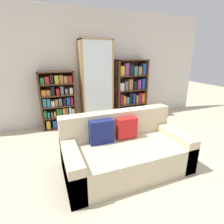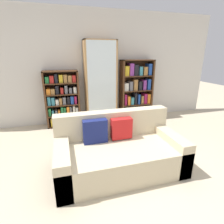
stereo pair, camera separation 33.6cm
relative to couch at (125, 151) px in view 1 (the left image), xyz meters
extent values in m
plane|color=beige|center=(0.07, -0.40, -0.28)|extent=(16.00, 16.00, 0.00)
cube|color=beige|center=(0.07, 2.24, 1.07)|extent=(6.51, 0.06, 2.70)
cube|color=beige|center=(0.00, -0.06, -0.08)|extent=(1.83, 0.94, 0.41)
cube|color=beige|center=(0.00, 0.31, 0.34)|extent=(1.83, 0.20, 0.42)
cube|color=beige|center=(-0.81, -0.06, -0.02)|extent=(0.20, 0.94, 0.53)
cube|color=beige|center=(0.82, -0.06, -0.02)|extent=(0.20, 0.94, 0.53)
cube|color=navy|center=(-0.32, 0.15, 0.30)|extent=(0.36, 0.12, 0.36)
cube|color=red|center=(0.10, 0.15, 0.30)|extent=(0.32, 0.12, 0.32)
cube|color=#4C2D19|center=(-1.13, 2.03, 0.38)|extent=(0.04, 0.32, 1.33)
cube|color=#4C2D19|center=(-0.38, 2.03, 0.38)|extent=(0.04, 0.32, 1.33)
cube|color=#4C2D19|center=(-0.76, 2.03, 1.03)|extent=(0.79, 0.32, 0.02)
cube|color=#4C2D19|center=(-0.76, 2.03, -0.27)|extent=(0.79, 0.32, 0.02)
cube|color=#4C2D19|center=(-0.76, 2.18, 0.38)|extent=(0.79, 0.01, 1.33)
cube|color=#4C2D19|center=(-0.76, 2.03, 0.00)|extent=(0.71, 0.32, 0.02)
cube|color=#4C2D19|center=(-0.76, 2.03, 0.25)|extent=(0.71, 0.32, 0.02)
cube|color=#4C2D19|center=(-0.76, 2.03, 0.51)|extent=(0.71, 0.32, 0.02)
cube|color=#4C2D19|center=(-0.76, 2.03, 0.77)|extent=(0.71, 0.32, 0.02)
cube|color=gold|center=(-1.03, 2.02, -0.16)|extent=(0.09, 0.24, 0.20)
cube|color=#1E4293|center=(-0.89, 2.02, -0.17)|extent=(0.09, 0.24, 0.18)
cube|color=#8E1947|center=(-0.76, 2.02, -0.16)|extent=(0.11, 0.24, 0.20)
cube|color=#1E4293|center=(-0.62, 2.02, -0.17)|extent=(0.11, 0.24, 0.18)
cube|color=#1E4293|center=(-0.48, 2.02, -0.19)|extent=(0.12, 0.24, 0.14)
cube|color=#237038|center=(-1.07, 2.02, 0.10)|extent=(0.06, 0.24, 0.18)
cube|color=teal|center=(-1.00, 2.02, 0.07)|extent=(0.04, 0.24, 0.13)
cube|color=#5B5B60|center=(-0.93, 2.02, 0.07)|extent=(0.04, 0.24, 0.13)
cube|color=orange|center=(-0.86, 2.02, 0.07)|extent=(0.04, 0.24, 0.13)
cube|color=#237038|center=(-0.79, 2.02, 0.11)|extent=(0.06, 0.24, 0.20)
cube|color=#237038|center=(-0.73, 2.02, 0.10)|extent=(0.04, 0.24, 0.18)
cube|color=orange|center=(-0.65, 2.02, 0.10)|extent=(0.06, 0.24, 0.19)
cube|color=#5B5B60|center=(-0.59, 2.02, 0.11)|extent=(0.04, 0.24, 0.20)
cube|color=beige|center=(-0.51, 2.02, 0.11)|extent=(0.05, 0.24, 0.20)
cube|color=beige|center=(-0.44, 2.02, 0.09)|extent=(0.06, 0.24, 0.16)
cube|color=teal|center=(-1.06, 2.02, 0.37)|extent=(0.07, 0.24, 0.20)
cube|color=teal|center=(-0.97, 2.02, 0.36)|extent=(0.07, 0.24, 0.19)
cube|color=beige|center=(-0.88, 2.02, 0.33)|extent=(0.07, 0.24, 0.13)
cube|color=olive|center=(-0.80, 2.02, 0.35)|extent=(0.06, 0.24, 0.16)
cube|color=#5B5B60|center=(-0.72, 2.02, 0.35)|extent=(0.07, 0.24, 0.17)
cube|color=black|center=(-0.62, 2.02, 0.35)|extent=(0.06, 0.24, 0.18)
cube|color=#1E4293|center=(-0.54, 2.02, 0.36)|extent=(0.07, 0.24, 0.19)
cube|color=#8E1947|center=(-0.46, 2.02, 0.36)|extent=(0.05, 0.24, 0.18)
cube|color=orange|center=(-1.05, 2.02, 0.59)|extent=(0.09, 0.24, 0.13)
cube|color=olive|center=(-0.95, 2.02, 0.59)|extent=(0.09, 0.24, 0.13)
cube|color=black|center=(-0.86, 2.02, 0.62)|extent=(0.07, 0.24, 0.19)
cube|color=#AD231E|center=(-0.75, 2.02, 0.59)|extent=(0.06, 0.24, 0.15)
cube|color=#5B5B60|center=(-0.66, 2.02, 0.62)|extent=(0.07, 0.24, 0.19)
cube|color=#5B5B60|center=(-0.56, 2.02, 0.59)|extent=(0.07, 0.24, 0.13)
cube|color=beige|center=(-0.46, 2.02, 0.59)|extent=(0.07, 0.24, 0.15)
cube|color=#237038|center=(-1.05, 2.02, 0.85)|extent=(0.08, 0.24, 0.14)
cube|color=#AD231E|center=(-0.95, 2.02, 0.86)|extent=(0.09, 0.24, 0.16)
cube|color=black|center=(-0.86, 2.02, 0.88)|extent=(0.06, 0.24, 0.20)
cube|color=gold|center=(-0.75, 2.02, 0.87)|extent=(0.08, 0.24, 0.18)
cube|color=olive|center=(-0.66, 2.02, 0.87)|extent=(0.08, 0.24, 0.18)
cube|color=olive|center=(-0.56, 2.02, 0.86)|extent=(0.08, 0.24, 0.16)
cube|color=#AD231E|center=(-0.46, 2.02, 0.86)|extent=(0.08, 0.24, 0.16)
cube|color=#AD7F4C|center=(-0.19, 2.01, 0.72)|extent=(0.04, 0.36, 2.00)
cube|color=#AD7F4C|center=(0.54, 2.01, 0.72)|extent=(0.04, 0.36, 2.00)
cube|color=#AD7F4C|center=(0.18, 2.01, 1.71)|extent=(0.76, 0.36, 0.02)
cube|color=#AD7F4C|center=(0.18, 2.01, -0.27)|extent=(0.76, 0.36, 0.02)
cube|color=#AD7F4C|center=(0.18, 2.18, 0.72)|extent=(0.76, 0.01, 2.00)
cube|color=silver|center=(0.18, 1.83, 0.72)|extent=(0.68, 0.01, 1.98)
cube|color=#AD7F4C|center=(0.18, 2.01, 0.13)|extent=(0.68, 0.32, 0.02)
cube|color=#AD7F4C|center=(0.18, 2.01, 0.52)|extent=(0.68, 0.32, 0.02)
cube|color=#AD7F4C|center=(0.18, 2.01, 0.91)|extent=(0.68, 0.32, 0.02)
cube|color=#AD7F4C|center=(0.18, 2.01, 1.30)|extent=(0.68, 0.32, 0.02)
cylinder|color=silver|center=(-0.06, 1.99, -0.22)|extent=(0.01, 0.01, 0.08)
cone|color=silver|center=(-0.06, 1.99, -0.13)|extent=(0.09, 0.09, 0.10)
cylinder|color=silver|center=(0.10, 2.01, -0.22)|extent=(0.01, 0.01, 0.08)
cone|color=silver|center=(0.10, 2.01, -0.13)|extent=(0.09, 0.09, 0.10)
cylinder|color=silver|center=(0.26, 2.01, -0.22)|extent=(0.01, 0.01, 0.08)
cone|color=silver|center=(0.26, 2.01, -0.13)|extent=(0.09, 0.09, 0.10)
cylinder|color=silver|center=(0.42, 2.02, -0.22)|extent=(0.01, 0.01, 0.08)
cone|color=silver|center=(0.42, 2.02, -0.13)|extent=(0.09, 0.09, 0.10)
cylinder|color=silver|center=(-0.08, 1.99, 0.18)|extent=(0.01, 0.01, 0.07)
cone|color=silver|center=(-0.08, 1.99, 0.26)|extent=(0.09, 0.09, 0.09)
cylinder|color=silver|center=(0.05, 2.01, 0.18)|extent=(0.01, 0.01, 0.07)
cone|color=silver|center=(0.05, 2.01, 0.26)|extent=(0.09, 0.09, 0.09)
cylinder|color=silver|center=(0.18, 2.02, 0.18)|extent=(0.01, 0.01, 0.07)
cone|color=silver|center=(0.18, 2.02, 0.26)|extent=(0.09, 0.09, 0.09)
cylinder|color=silver|center=(0.30, 1.99, 0.18)|extent=(0.01, 0.01, 0.07)
cone|color=silver|center=(0.30, 1.99, 0.26)|extent=(0.09, 0.09, 0.09)
cylinder|color=silver|center=(0.43, 1.99, 0.18)|extent=(0.01, 0.01, 0.07)
cone|color=silver|center=(0.43, 1.99, 0.26)|extent=(0.09, 0.09, 0.09)
cylinder|color=silver|center=(-0.04, 1.99, 0.57)|extent=(0.01, 0.01, 0.08)
cone|color=silver|center=(-0.04, 1.99, 0.66)|extent=(0.09, 0.09, 0.10)
cylinder|color=silver|center=(0.18, 2.00, 0.57)|extent=(0.01, 0.01, 0.08)
cone|color=silver|center=(0.18, 2.00, 0.66)|extent=(0.09, 0.09, 0.10)
cylinder|color=silver|center=(0.39, 2.02, 0.57)|extent=(0.01, 0.01, 0.08)
cone|color=silver|center=(0.39, 2.02, 0.66)|extent=(0.09, 0.09, 0.10)
cylinder|color=silver|center=(-0.08, 2.01, 0.96)|extent=(0.01, 0.01, 0.07)
cone|color=silver|center=(-0.08, 2.01, 1.03)|extent=(0.09, 0.09, 0.08)
cylinder|color=silver|center=(0.05, 1.99, 0.96)|extent=(0.01, 0.01, 0.07)
cone|color=silver|center=(0.05, 1.99, 1.03)|extent=(0.09, 0.09, 0.08)
cylinder|color=silver|center=(0.18, 2.00, 0.96)|extent=(0.01, 0.01, 0.07)
cone|color=silver|center=(0.18, 2.00, 1.03)|extent=(0.09, 0.09, 0.08)
cylinder|color=silver|center=(0.30, 1.99, 0.96)|extent=(0.01, 0.01, 0.07)
cone|color=silver|center=(0.30, 1.99, 1.03)|extent=(0.09, 0.09, 0.08)
cylinder|color=silver|center=(0.43, 2.00, 0.96)|extent=(0.01, 0.01, 0.07)
cone|color=silver|center=(0.43, 2.00, 1.03)|extent=(0.09, 0.09, 0.08)
cylinder|color=silver|center=(-0.04, 2.00, 1.36)|extent=(0.01, 0.01, 0.08)
cone|color=silver|center=(-0.04, 2.00, 1.44)|extent=(0.09, 0.09, 0.09)
cylinder|color=silver|center=(0.18, 2.01, 1.36)|extent=(0.01, 0.01, 0.08)
cone|color=silver|center=(0.18, 2.01, 1.44)|extent=(0.09, 0.09, 0.09)
cylinder|color=silver|center=(0.39, 2.01, 1.36)|extent=(0.01, 0.01, 0.08)
cone|color=silver|center=(0.39, 2.01, 1.44)|extent=(0.09, 0.09, 0.09)
cube|color=#4C2D19|center=(0.74, 2.03, 0.49)|extent=(0.04, 0.32, 1.56)
cube|color=#4C2D19|center=(1.55, 2.03, 0.49)|extent=(0.04, 0.32, 1.56)
cube|color=#4C2D19|center=(1.14, 2.03, 1.26)|extent=(0.85, 0.32, 0.02)
cube|color=#4C2D19|center=(1.14, 2.03, -0.27)|extent=(0.85, 0.32, 0.02)
cube|color=#4C2D19|center=(1.14, 2.18, 0.49)|extent=(0.85, 0.01, 1.56)
cube|color=#4C2D19|center=(1.14, 2.03, 0.12)|extent=(0.77, 0.32, 0.02)
cube|color=#4C2D19|center=(1.14, 2.03, 0.49)|extent=(0.77, 0.32, 0.02)
cube|color=#4C2D19|center=(1.14, 2.03, 0.87)|extent=(0.77, 0.32, 0.02)
cube|color=orange|center=(0.82, 2.02, -0.16)|extent=(0.08, 0.24, 0.21)
cube|color=#5B5B60|center=(0.95, 2.02, -0.11)|extent=(0.11, 0.24, 0.31)
cube|color=teal|center=(1.08, 2.02, -0.11)|extent=(0.11, 0.24, 0.30)
cube|color=orange|center=(1.21, 2.02, -0.12)|extent=(0.10, 0.24, 0.28)
cube|color=black|center=(1.33, 2.02, -0.14)|extent=(0.08, 0.24, 0.25)
cube|color=#8E1947|center=(1.45, 2.02, -0.16)|extent=(0.09, 0.24, 0.20)
cube|color=#8E1947|center=(0.81, 2.02, 0.27)|extent=(0.06, 0.24, 0.28)
cube|color=orange|center=(0.91, 2.02, 0.24)|extent=(0.06, 0.24, 0.23)
cube|color=teal|center=(1.00, 2.02, 0.23)|extent=(0.08, 0.24, 0.20)
cube|color=black|center=(1.10, 2.02, 0.28)|extent=(0.06, 0.24, 0.30)
cube|color=#1E4293|center=(1.19, 2.02, 0.26)|extent=(0.06, 0.24, 0.27)
cube|color=olive|center=(1.29, 2.02, 0.24)|extent=(0.06, 0.24, 0.22)
cube|color=#8E1947|center=(1.38, 2.02, 0.26)|extent=(0.08, 0.24, 0.27)
cube|color=orange|center=(1.48, 2.02, 0.26)|extent=(0.08, 0.24, 0.26)
cube|color=beige|center=(0.83, 2.02, 0.60)|extent=(0.11, 0.24, 0.20)
cube|color=#5B5B60|center=(0.95, 2.02, 0.62)|extent=(0.09, 0.24, 0.23)
cube|color=olive|center=(1.08, 2.02, 0.64)|extent=(0.10, 0.24, 0.28)
cube|color=black|center=(1.21, 2.02, 0.62)|extent=(0.09, 0.24, 0.23)
cube|color=#7A3384|center=(1.33, 2.02, 0.63)|extent=(0.08, 0.24, 0.26)
cube|color=#1E4293|center=(1.46, 2.02, 0.64)|extent=(0.08, 0.24, 0.27)
cube|color=gold|center=(0.83, 2.02, 1.00)|extent=(0.11, 0.24, 0.24)
cube|color=#7A3384|center=(0.96, 2.02, 1.03)|extent=(0.10, 0.24, 0.30)
cube|color=black|center=(1.08, 2.02, 1.02)|extent=(0.11, 0.24, 0.27)
cube|color=teal|center=(1.21, 2.02, 0.99)|extent=(0.08, 0.24, 0.22)
cube|color=olive|center=(1.33, 2.02, 0.99)|extent=(0.10, 0.24, 0.21)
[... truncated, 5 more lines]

